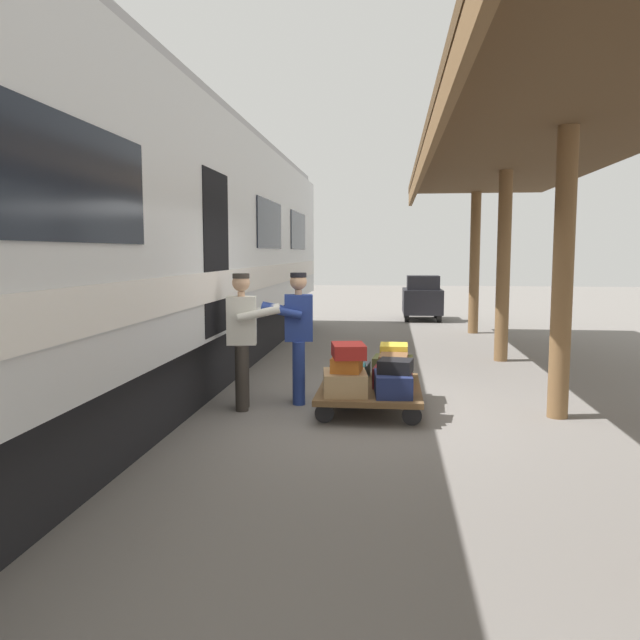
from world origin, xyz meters
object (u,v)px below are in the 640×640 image
(suitcase_red_plastic, at_px, (349,351))
(porter_in_overalls, at_px, (297,333))
(suitcase_brown_leather, at_px, (394,360))
(suitcase_black_hardshell, at_px, (395,366))
(suitcase_slate_roller, at_px, (350,370))
(luggage_cart, at_px, (370,389))
(suitcase_maroon_trunk, at_px, (393,376))
(suitcase_teal_softside, at_px, (348,375))
(suitcase_tan_vintage, at_px, (345,383))
(baggage_tug, at_px, (422,299))
(suitcase_olive_duffel, at_px, (393,368))
(suitcase_orange_carryall, at_px, (347,364))
(porter_by_door, at_px, (243,336))
(suitcase_navy_fabric, at_px, (393,384))
(suitcase_yellow_case, at_px, (394,350))
(train_car, at_px, (101,244))

(suitcase_red_plastic, distance_m, porter_in_overalls, 1.03)
(suitcase_brown_leather, height_order, suitcase_black_hardshell, suitcase_black_hardshell)
(suitcase_slate_roller, distance_m, suitcase_red_plastic, 1.09)
(luggage_cart, relative_size, porter_in_overalls, 1.05)
(suitcase_maroon_trunk, bearing_deg, porter_in_overalls, -9.77)
(suitcase_red_plastic, xyz_separation_m, porter_in_overalls, (0.72, -0.72, 0.11))
(suitcase_teal_softside, distance_m, suitcase_tan_vintage, 0.49)
(suitcase_teal_softside, xyz_separation_m, suitcase_tan_vintage, (0.00, 0.49, 0.01))
(porter_in_overalls, xyz_separation_m, baggage_tug, (-2.10, -10.44, -0.30))
(suitcase_olive_duffel, height_order, suitcase_orange_carryall, suitcase_orange_carryall)
(suitcase_olive_duffel, relative_size, suitcase_brown_leather, 1.11)
(suitcase_orange_carryall, bearing_deg, porter_by_door, -12.97)
(suitcase_olive_duffel, relative_size, suitcase_red_plastic, 1.00)
(suitcase_navy_fabric, relative_size, porter_by_door, 0.36)
(luggage_cart, height_order, suitcase_red_plastic, suitcase_red_plastic)
(suitcase_red_plastic, bearing_deg, suitcase_orange_carryall, -50.34)
(suitcase_yellow_case, xyz_separation_m, suitcase_red_plastic, (0.53, 1.00, 0.14))
(train_car, distance_m, suitcase_black_hardshell, 3.99)
(suitcase_black_hardshell, bearing_deg, suitcase_yellow_case, -88.99)
(suitcase_slate_roller, distance_m, suitcase_brown_leather, 0.77)
(suitcase_orange_carryall, bearing_deg, baggage_tug, -97.18)
(suitcase_olive_duffel, relative_size, suitcase_navy_fabric, 0.81)
(train_car, relative_size, suitcase_maroon_trunk, 41.61)
(luggage_cart, distance_m, suitcase_yellow_case, 0.71)
(suitcase_yellow_case, bearing_deg, suitcase_red_plastic, 61.87)
(luggage_cart, bearing_deg, suitcase_navy_fabric, 119.79)
(suitcase_slate_roller, relative_size, suitcase_red_plastic, 0.96)
(suitcase_olive_duffel, height_order, suitcase_black_hardshell, suitcase_black_hardshell)
(suitcase_slate_roller, relative_size, suitcase_yellow_case, 1.07)
(suitcase_maroon_trunk, distance_m, porter_in_overalls, 1.36)
(porter_by_door, bearing_deg, suitcase_black_hardshell, 171.71)
(train_car, relative_size, suitcase_black_hardshell, 51.75)
(suitcase_maroon_trunk, bearing_deg, suitcase_navy_fabric, 90.00)
(suitcase_black_hardshell, height_order, baggage_tug, baggage_tug)
(suitcase_teal_softside, height_order, suitcase_maroon_trunk, suitcase_maroon_trunk)
(luggage_cart, xyz_separation_m, suitcase_tan_vintage, (0.28, 0.49, 0.18))
(suitcase_brown_leather, relative_size, porter_by_door, 0.27)
(suitcase_teal_softside, relative_size, suitcase_brown_leather, 1.11)
(suitcase_orange_carryall, bearing_deg, suitcase_olive_duffel, -119.03)
(suitcase_teal_softside, bearing_deg, suitcase_orange_carryall, 92.47)
(suitcase_red_plastic, xyz_separation_m, baggage_tug, (-1.38, -11.16, -0.19))
(train_car, distance_m, suitcase_red_plastic, 3.41)
(porter_by_door, bearing_deg, suitcase_slate_roller, -152.39)
(train_car, relative_size, suitcase_tan_vintage, 33.28)
(suitcase_maroon_trunk, distance_m, suitcase_slate_roller, 0.75)
(suitcase_slate_roller, bearing_deg, suitcase_navy_fabric, 119.79)
(suitcase_yellow_case, distance_m, porter_by_door, 2.00)
(baggage_tug, bearing_deg, suitcase_tan_vintage, 82.72)
(suitcase_slate_roller, relative_size, suitcase_navy_fabric, 0.78)
(suitcase_olive_duffel, distance_m, suitcase_red_plastic, 1.19)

